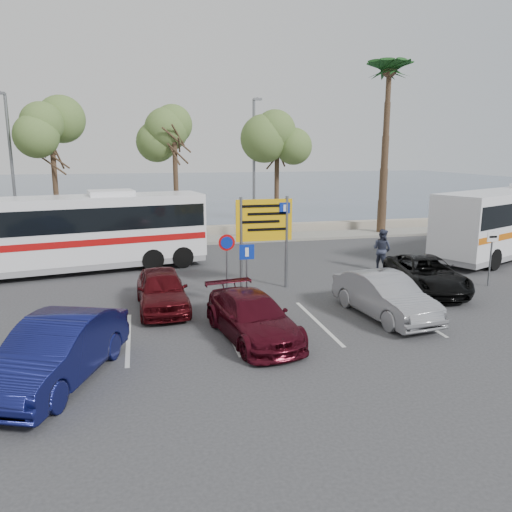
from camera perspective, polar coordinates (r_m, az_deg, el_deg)
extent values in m
plane|color=#333335|center=(16.40, 0.24, -6.90)|extent=(120.00, 120.00, 0.00)
cube|color=gray|center=(29.78, -6.05, 1.82)|extent=(44.00, 2.40, 0.15)
cube|color=tan|center=(31.70, -6.52, 2.84)|extent=(48.00, 0.80, 0.60)
plane|color=#3E5063|center=(75.36, -10.54, 7.79)|extent=(140.00, 140.00, 0.00)
cylinder|color=#382619|center=(29.54, -21.83, 6.02)|extent=(0.28, 0.28, 5.04)
cylinder|color=#382619|center=(29.26, -9.11, 7.23)|extent=(0.28, 0.28, 5.60)
cylinder|color=#382619|center=(30.31, 2.37, 7.13)|extent=(0.28, 0.28, 5.18)
cylinder|color=#382619|center=(32.78, 14.52, 11.36)|extent=(0.48, 0.48, 10.00)
cylinder|color=slate|center=(29.41, -26.06, 8.54)|extent=(0.16, 0.16, 8.00)
cylinder|color=slate|center=(29.09, -27.00, 16.26)|extent=(0.12, 0.90, 0.12)
cube|color=slate|center=(28.60, -27.23, 16.23)|extent=(0.45, 0.25, 0.12)
cylinder|color=slate|center=(29.47, -0.24, 9.75)|extent=(0.16, 0.16, 8.00)
cylinder|color=slate|center=(29.14, -0.04, 17.50)|extent=(0.12, 0.90, 0.12)
cube|color=slate|center=(28.65, 0.20, 17.49)|extent=(0.45, 0.25, 0.12)
cylinder|color=slate|center=(18.99, -1.71, 1.34)|extent=(0.12, 0.12, 3.60)
cylinder|color=slate|center=(19.43, 3.50, 1.56)|extent=(0.12, 0.12, 3.60)
cube|color=#E9AC0C|center=(19.04, 0.93, 4.12)|extent=(2.20, 0.06, 1.60)
cube|color=#0C2699|center=(19.16, 3.30, 5.50)|extent=(0.42, 0.01, 0.42)
cylinder|color=slate|center=(18.24, -3.35, -1.37)|extent=(0.07, 0.07, 2.20)
cylinder|color=#B20C0C|center=(18.02, -3.37, 1.55)|extent=(0.60, 0.03, 0.60)
cylinder|color=slate|center=(16.79, -1.06, -2.53)|extent=(0.07, 0.07, 2.20)
cube|color=#0C2699|center=(16.57, -1.06, 0.46)|extent=(0.50, 0.03, 0.50)
cylinder|color=slate|center=(21.75, 25.21, -0.33)|extent=(0.07, 0.07, 2.20)
cube|color=white|center=(21.58, 25.46, 2.00)|extent=(0.50, 0.03, 0.40)
cube|color=white|center=(23.23, -20.23, 2.90)|extent=(11.72, 4.54, 2.82)
cube|color=black|center=(23.17, -20.32, 4.13)|extent=(11.50, 4.53, 1.00)
cube|color=#A40C0D|center=(23.30, -20.15, 1.80)|extent=(11.61, 4.55, 0.29)
cube|color=gray|center=(23.48, -19.98, -0.49)|extent=(11.60, 4.49, 0.53)
cube|color=white|center=(23.06, -20.51, 6.64)|extent=(2.16, 1.86, 0.23)
cube|color=gray|center=(28.91, 27.14, 1.15)|extent=(11.38, 7.02, 0.53)
imported|color=#10154F|center=(12.62, -21.81, -10.05)|extent=(3.19, 4.91, 1.53)
imported|color=#490C18|center=(14.39, -0.40, -6.97)|extent=(2.49, 4.62, 1.27)
imported|color=#480A0F|center=(17.24, -10.71, -3.78)|extent=(1.76, 4.10, 1.38)
imported|color=black|center=(20.24, 18.87, -1.97)|extent=(2.99, 5.02, 1.31)
imported|color=#939398|center=(16.67, 14.50, -4.43)|extent=(2.04, 4.45, 1.41)
imported|color=#373D53|center=(23.19, 14.19, 0.74)|extent=(1.07, 1.14, 1.86)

